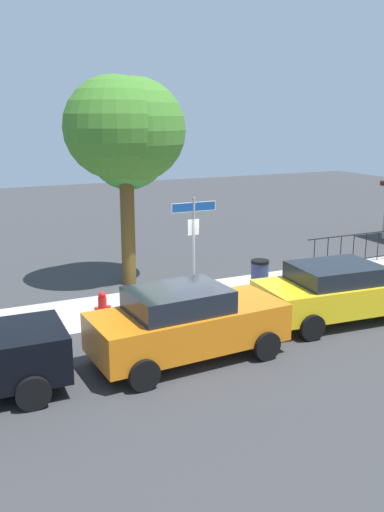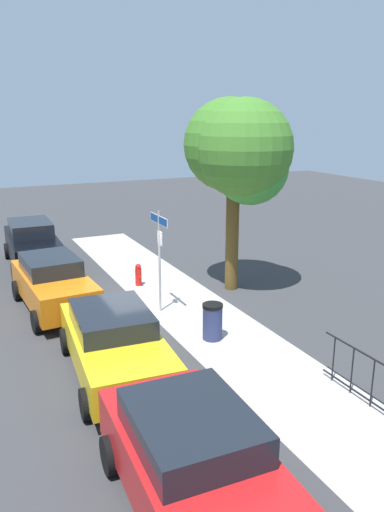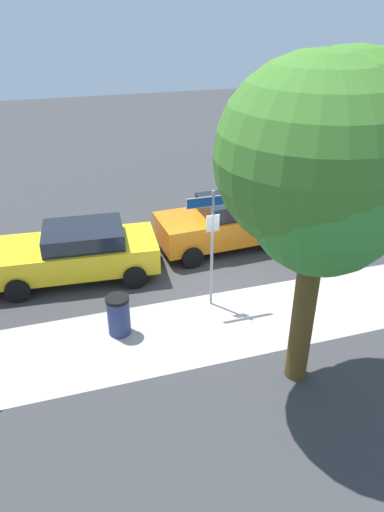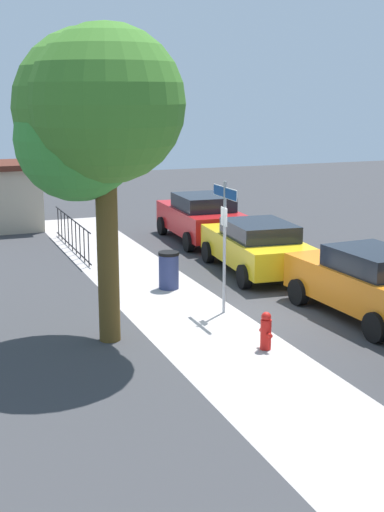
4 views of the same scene
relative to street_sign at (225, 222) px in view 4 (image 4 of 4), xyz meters
name	(u,v)px [view 4 (image 4 of 4)]	position (x,y,z in m)	size (l,w,h in m)	color
ground_plane	(246,315)	(-0.35, -0.40, -2.14)	(60.00, 60.00, 0.00)	#38383A
sidewalk_strip	(164,298)	(1.65, 0.90, -2.14)	(24.00, 2.60, 0.00)	#AFA6A2
street_sign	(225,222)	(0.00, 0.00, 0.00)	(1.28, 0.07, 3.08)	#9EA0A5
shade_tree	(94,114)	(-0.77, 3.13, 2.47)	(3.72, 3.21, 6.32)	brown
car_orange	(367,282)	(-1.53, -2.86, -1.31)	(4.33, 2.13, 1.63)	orange
car_yellow	(256,246)	(3.08, -2.37, -1.36)	(4.56, 2.34, 1.50)	yellow
car_red	(201,217)	(7.69, -2.55, -1.30)	(4.40, 2.24, 1.63)	red
iron_fence	(72,234)	(7.81, 1.90, -1.58)	(5.18, 0.04, 1.07)	black
utility_shed	(5,195)	(12.40, 3.40, -0.87)	(2.73, 2.79, 2.49)	tan
fire_hydrant	(266,331)	(-2.51, 0.20, -1.76)	(0.42, 0.22, 0.78)	red
trash_bin	(169,270)	(2.42, 0.50, -1.65)	(0.55, 0.55, 0.98)	navy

